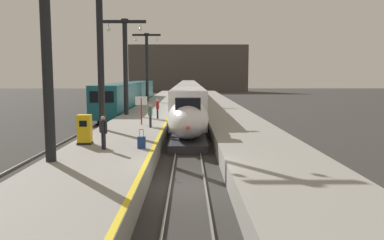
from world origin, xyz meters
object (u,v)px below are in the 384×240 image
rolling_suitcase (142,142)px  highspeed_train_main (188,94)px  station_column_distant (147,61)px  ticket_machine_yellow (85,131)px  passenger_far_waiting (150,114)px  regional_train_adjacent (131,94)px  passenger_mid_platform (157,107)px  station_column_near (46,12)px  station_column_mid (100,38)px  passenger_near_edge (103,130)px  departure_info_board (141,105)px  station_column_far (125,57)px

rolling_suitcase → highspeed_train_main: bearing=86.6°
station_column_distant → rolling_suitcase: (3.55, -36.37, -5.47)m
station_column_distant → ticket_machine_yellow: (0.35, -35.14, -5.04)m
highspeed_train_main → passenger_far_waiting: highspeed_train_main is taller
regional_train_adjacent → passenger_mid_platform: regional_train_adjacent is taller
station_column_near → station_column_mid: 10.02m
station_column_near → rolling_suitcase: size_ratio=10.60×
station_column_distant → passenger_near_edge: size_ratio=5.72×
station_column_near → ticket_machine_yellow: station_column_near is taller
regional_train_adjacent → passenger_far_waiting: size_ratio=21.66×
rolling_suitcase → departure_info_board: size_ratio=0.46×
station_column_far → passenger_near_edge: (1.68, -17.67, -4.40)m
station_column_near → station_column_far: bearing=90.1°
station_column_mid → passenger_mid_platform: station_column_mid is taller
station_column_near → passenger_far_waiting: station_column_near is taller
regional_train_adjacent → station_column_mid: bearing=-85.5°
station_column_mid → rolling_suitcase: station_column_mid is taller
regional_train_adjacent → passenger_far_waiting: bearing=-78.6°
regional_train_adjacent → departure_info_board: 25.62m
highspeed_train_main → passenger_mid_platform: (-2.63, -26.37, 0.07)m
passenger_mid_platform → passenger_far_waiting: size_ratio=1.00×
station_column_far → passenger_far_waiting: size_ratio=5.28×
rolling_suitcase → departure_info_board: departure_info_board is taller
regional_train_adjacent → station_column_near: (2.25, -38.00, 5.21)m
passenger_near_edge → highspeed_train_main: bearing=84.0°
station_column_near → passenger_far_waiting: (3.16, 11.05, -5.30)m
regional_train_adjacent → passenger_near_edge: (3.88, -35.29, -0.09)m
station_column_near → ticket_machine_yellow: bearing=85.9°
passenger_far_waiting → rolling_suitcase: 8.11m
highspeed_train_main → departure_info_board: (-3.54, -30.29, 0.58)m
station_column_mid → departure_info_board: station_column_mid is taller
passenger_mid_platform → passenger_far_waiting: bearing=-90.6°
passenger_near_edge → rolling_suitcase: (1.86, 0.26, -0.69)m
passenger_mid_platform → passenger_far_waiting: 5.65m
station_column_near → passenger_mid_platform: bearing=79.1°
regional_train_adjacent → passenger_near_edge: size_ratio=21.66×
station_column_far → highspeed_train_main: bearing=75.4°
station_column_near → passenger_mid_platform: station_column_near is taller
highspeed_train_main → passenger_far_waiting: 32.14m
station_column_distant → regional_train_adjacent: bearing=-148.6°
regional_train_adjacent → ticket_machine_yellow: (2.55, -33.79, -0.34)m
station_column_far → rolling_suitcase: (3.55, -17.41, -5.08)m
regional_train_adjacent → station_column_far: (2.20, -17.61, 4.31)m
regional_train_adjacent → ticket_machine_yellow: 33.89m
regional_train_adjacent → rolling_suitcase: bearing=-80.7°
station_column_mid → passenger_far_waiting: size_ratio=6.17×
highspeed_train_main → station_column_distant: (-5.90, -3.74, 4.85)m
ticket_machine_yellow → station_column_distant: bearing=90.6°
passenger_near_edge → rolling_suitcase: size_ratio=1.72×
station_column_far → departure_info_board: size_ratio=4.21×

